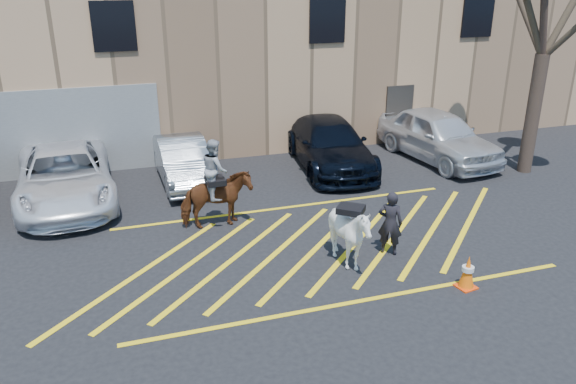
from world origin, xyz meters
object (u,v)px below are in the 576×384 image
object	(u,v)px
car_white_pickup	(65,176)
car_white_suv	(438,135)
car_silver_sedan	(183,161)
traffic_cone	(468,272)
saddled_white	(350,234)
handler	(390,223)
car_blue_suv	(330,144)
mounted_bay	(216,193)

from	to	relation	value
car_white_pickup	car_white_suv	world-z (taller)	car_white_suv
car_silver_sedan	traffic_cone	world-z (taller)	car_silver_sedan
traffic_cone	saddled_white	bearing A→B (deg)	140.71
car_white_pickup	car_white_suv	distance (m)	12.14
car_white_pickup	handler	distance (m)	9.22
car_white_pickup	traffic_cone	xyz separation A→B (m)	(8.11, -7.55, -0.40)
car_silver_sedan	car_blue_suv	bearing A→B (deg)	-2.11
car_white_pickup	handler	xyz separation A→B (m)	(7.28, -5.67, 0.00)
car_silver_sedan	car_white_suv	bearing A→B (deg)	-4.67
car_silver_sedan	mounted_bay	xyz separation A→B (m)	(0.33, -3.63, 0.27)
car_white_suv	traffic_cone	bearing A→B (deg)	-124.62
car_white_pickup	mounted_bay	size ratio (longest dim) A/B	2.36
car_blue_suv	mounted_bay	world-z (taller)	mounted_bay
saddled_white	traffic_cone	bearing A→B (deg)	-39.29
mounted_bay	handler	bearing A→B (deg)	-37.05
car_white_pickup	saddled_white	size ratio (longest dim) A/B	2.95
car_white_pickup	mounted_bay	xyz separation A→B (m)	(3.74, -2.99, 0.18)
car_silver_sedan	saddled_white	bearing A→B (deg)	-68.88
car_silver_sedan	car_blue_suv	size ratio (longest dim) A/B	0.77
saddled_white	mounted_bay	bearing A→B (deg)	129.20
handler	saddled_white	xyz separation A→B (m)	(-1.14, -0.27, 0.01)
car_white_suv	traffic_cone	xyz separation A→B (m)	(-4.02, -7.70, -0.50)
car_white_suv	saddled_white	world-z (taller)	car_white_suv
mounted_bay	saddled_white	size ratio (longest dim) A/B	1.25
car_silver_sedan	saddled_white	distance (m)	7.12
car_silver_sedan	mounted_bay	size ratio (longest dim) A/B	1.76
car_silver_sedan	car_white_pickup	bearing A→B (deg)	-170.80
car_white_pickup	car_white_suv	bearing A→B (deg)	-2.40
car_white_pickup	traffic_cone	size ratio (longest dim) A/B	7.57
car_white_suv	traffic_cone	size ratio (longest dim) A/B	7.00
car_silver_sedan	car_white_suv	world-z (taller)	car_white_suv
car_white_pickup	saddled_white	xyz separation A→B (m)	(6.14, -5.94, 0.01)
handler	traffic_cone	bearing A→B (deg)	148.47
car_white_pickup	saddled_white	distance (m)	8.54
handler	saddled_white	distance (m)	1.17
car_white_suv	mounted_bay	xyz separation A→B (m)	(-8.40, -3.14, 0.08)
car_white_pickup	car_blue_suv	distance (m)	8.31
car_white_suv	mounted_bay	size ratio (longest dim) A/B	2.18
handler	car_silver_sedan	bearing A→B (deg)	-23.88
traffic_cone	car_blue_suv	bearing A→B (deg)	88.77
handler	saddled_white	bearing A→B (deg)	48.04
car_silver_sedan	car_white_suv	distance (m)	8.74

